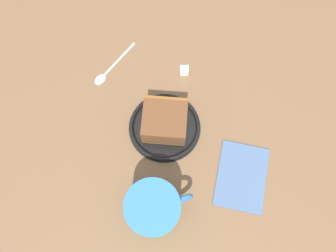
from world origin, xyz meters
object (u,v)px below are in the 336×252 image
teaspoon (107,71)px  tea_mug (154,209)px  cake_slice (165,121)px  small_plate (165,127)px  folded_napkin (242,176)px  sugar_cube (184,70)px

teaspoon → tea_mug: bearing=4.1°
cake_slice → small_plate: bearing=-20.5°
teaspoon → folded_napkin: (29.99, 20.55, -0.05)cm
cake_slice → tea_mug: tea_mug is taller
cake_slice → tea_mug: 17.16cm
small_plate → sugar_cube: (-11.20, 7.61, 0.21)cm
small_plate → cake_slice: (-0.25, 0.09, 2.81)cm
cake_slice → tea_mug: (15.83, -6.51, 1.12)cm
tea_mug → sugar_cube: tea_mug is taller
small_plate → sugar_cube: bearing=145.8°
small_plate → teaspoon: small_plate is taller
cake_slice → sugar_cube: cake_slice is taller
tea_mug → folded_napkin: 18.84cm
sugar_cube → tea_mug: bearing=-27.6°
tea_mug → small_plate: bearing=157.6°
cake_slice → folded_napkin: bearing=39.5°
small_plate → tea_mug: tea_mug is taller
small_plate → folded_napkin: size_ratio=1.12×
teaspoon → folded_napkin: teaspoon is taller
folded_napkin → tea_mug: bearing=-85.2°
small_plate → tea_mug: size_ratio=1.20×
teaspoon → sugar_cube: (4.75, 16.29, 0.54)cm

